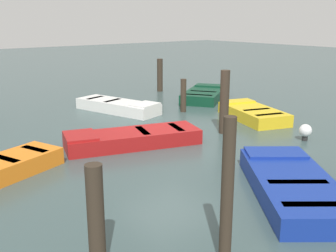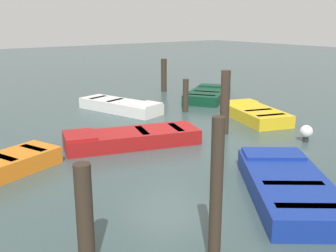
% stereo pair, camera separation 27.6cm
% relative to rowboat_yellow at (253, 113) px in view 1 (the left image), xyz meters
% --- Properties ---
extents(ground_plane, '(80.00, 80.00, 0.00)m').
position_rel_rowboat_yellow_xyz_m(ground_plane, '(-0.10, -3.67, -0.22)').
color(ground_plane, '#384C4C').
extents(rowboat_yellow, '(3.03, 2.11, 0.46)m').
position_rel_rowboat_yellow_xyz_m(rowboat_yellow, '(0.00, 0.00, 0.00)').
color(rowboat_yellow, gold).
rests_on(rowboat_yellow, ground_plane).
extents(rowboat_blue, '(3.58, 3.25, 0.46)m').
position_rel_rowboat_yellow_xyz_m(rowboat_blue, '(4.50, -4.20, -0.00)').
color(rowboat_blue, navy).
rests_on(rowboat_blue, ground_plane).
extents(rowboat_dark_green, '(2.87, 3.30, 0.46)m').
position_rel_rowboat_yellow_xyz_m(rowboat_dark_green, '(-3.60, 1.13, -0.00)').
color(rowboat_dark_green, '#0C3823').
rests_on(rowboat_dark_green, ground_plane).
extents(rowboat_white, '(3.52, 1.96, 0.46)m').
position_rel_rowboat_yellow_xyz_m(rowboat_white, '(-3.91, -3.02, -0.00)').
color(rowboat_white, silver).
rests_on(rowboat_white, ground_plane).
extents(rowboat_red, '(2.22, 3.83, 0.46)m').
position_rel_rowboat_yellow_xyz_m(rowboat_red, '(-0.12, -4.91, -0.00)').
color(rowboat_red, maroon).
rests_on(rowboat_red, ground_plane).
extents(mooring_piling_far_left, '(0.28, 0.28, 1.91)m').
position_rel_rowboat_yellow_xyz_m(mooring_piling_far_left, '(0.57, -2.04, 0.74)').
color(mooring_piling_far_left, '#33281E').
rests_on(mooring_piling_far_left, ground_plane).
extents(mooring_piling_mid_right, '(0.27, 0.27, 1.55)m').
position_rel_rowboat_yellow_xyz_m(mooring_piling_mid_right, '(-6.41, 0.86, 0.56)').
color(mooring_piling_mid_right, '#33281E').
rests_on(mooring_piling_mid_right, ground_plane).
extents(mooring_piling_far_right, '(0.18, 0.18, 2.14)m').
position_rel_rowboat_yellow_xyz_m(mooring_piling_far_right, '(5.24, -6.88, 0.85)').
color(mooring_piling_far_right, '#33281E').
rests_on(mooring_piling_far_right, ground_plane).
extents(mooring_piling_near_right, '(0.24, 0.24, 1.53)m').
position_rel_rowboat_yellow_xyz_m(mooring_piling_near_right, '(4.24, -8.36, 0.55)').
color(mooring_piling_near_right, '#33281E').
rests_on(mooring_piling_near_right, ground_plane).
extents(mooring_piling_near_left, '(0.21, 0.21, 1.23)m').
position_rel_rowboat_yellow_xyz_m(mooring_piling_near_left, '(-2.38, -1.12, 0.40)').
color(mooring_piling_near_left, '#33281E').
rests_on(mooring_piling_near_left, ground_plane).
extents(marker_buoy, '(0.36, 0.36, 0.48)m').
position_rel_rowboat_yellow_xyz_m(marker_buoy, '(2.57, -0.79, 0.07)').
color(marker_buoy, '#262626').
rests_on(marker_buoy, ground_plane).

